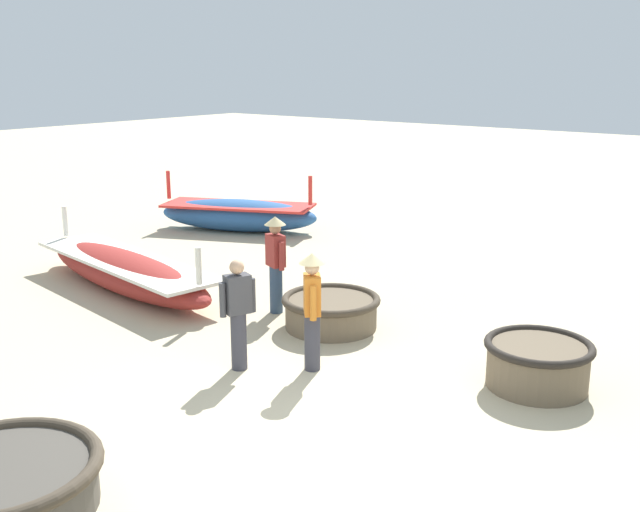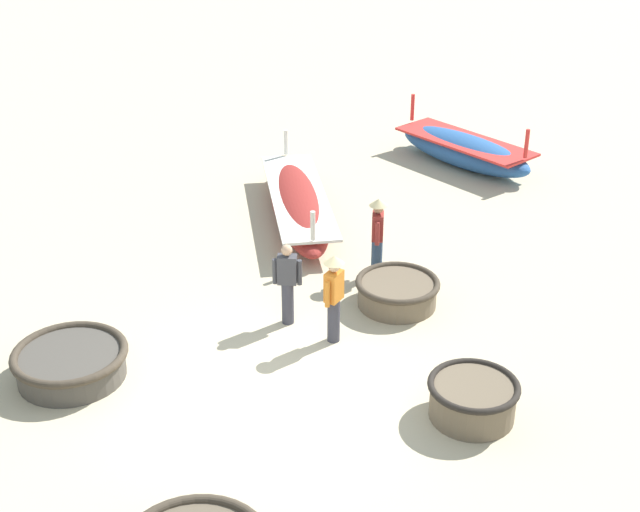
{
  "view_description": "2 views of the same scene",
  "coord_description": "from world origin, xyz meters",
  "px_view_note": "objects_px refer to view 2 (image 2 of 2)",
  "views": [
    {
      "loc": [
        -6.12,
        -4.89,
        4.14
      ],
      "look_at": [
        3.03,
        2.18,
        1.14
      ],
      "focal_mm": 42.0,
      "sensor_mm": 36.0,
      "label": 1
    },
    {
      "loc": [
        -2.7,
        -11.45,
        8.5
      ],
      "look_at": [
        1.68,
        2.58,
        0.91
      ],
      "focal_mm": 50.0,
      "sensor_mm": 36.0,
      "label": 2
    }
  ],
  "objects_px": {
    "coracle_center": "(473,398)",
    "coracle_beside_post": "(71,362)",
    "fisherman_crouching": "(378,232)",
    "fisherman_standing_left": "(334,293)",
    "long_boat_white_hull": "(464,150)",
    "fisherman_hauling": "(287,282)",
    "long_boat_green_hull": "(298,203)",
    "coracle_upturned": "(397,291)"
  },
  "relations": [
    {
      "from": "coracle_center",
      "to": "coracle_beside_post",
      "type": "distance_m",
      "value": 6.5
    },
    {
      "from": "coracle_beside_post",
      "to": "fisherman_crouching",
      "type": "xyz_separation_m",
      "value": [
        6.0,
        1.78,
        0.67
      ]
    },
    {
      "from": "coracle_center",
      "to": "fisherman_standing_left",
      "type": "distance_m",
      "value": 3.08
    },
    {
      "from": "long_boat_white_hull",
      "to": "fisherman_crouching",
      "type": "relative_size",
      "value": 2.53
    },
    {
      "from": "long_boat_white_hull",
      "to": "fisherman_hauling",
      "type": "xyz_separation_m",
      "value": [
        -6.43,
        -6.15,
        0.42
      ]
    },
    {
      "from": "coracle_beside_post",
      "to": "fisherman_crouching",
      "type": "distance_m",
      "value": 6.3
    },
    {
      "from": "long_boat_green_hull",
      "to": "coracle_center",
      "type": "bearing_deg",
      "value": -86.12
    },
    {
      "from": "long_boat_green_hull",
      "to": "fisherman_hauling",
      "type": "bearing_deg",
      "value": -108.47
    },
    {
      "from": "coracle_center",
      "to": "coracle_upturned",
      "type": "xyz_separation_m",
      "value": [
        0.16,
        3.51,
        -0.05
      ]
    },
    {
      "from": "coracle_center",
      "to": "coracle_beside_post",
      "type": "relative_size",
      "value": 0.75
    },
    {
      "from": "coracle_beside_post",
      "to": "fisherman_standing_left",
      "type": "relative_size",
      "value": 1.14
    },
    {
      "from": "long_boat_green_hull",
      "to": "fisherman_standing_left",
      "type": "bearing_deg",
      "value": -99.23
    },
    {
      "from": "long_boat_white_hull",
      "to": "fisherman_crouching",
      "type": "distance_m",
      "value": 6.57
    },
    {
      "from": "coracle_beside_post",
      "to": "fisherman_standing_left",
      "type": "xyz_separation_m",
      "value": [
        4.45,
        -0.23,
        0.67
      ]
    },
    {
      "from": "long_boat_white_hull",
      "to": "long_boat_green_hull",
      "type": "xyz_separation_m",
      "value": [
        -5.0,
        -1.87,
        -0.05
      ]
    },
    {
      "from": "coracle_upturned",
      "to": "fisherman_standing_left",
      "type": "bearing_deg",
      "value": -151.75
    },
    {
      "from": "long_boat_green_hull",
      "to": "fisherman_hauling",
      "type": "height_order",
      "value": "fisherman_hauling"
    },
    {
      "from": "coracle_beside_post",
      "to": "fisherman_hauling",
      "type": "bearing_deg",
      "value": 8.72
    },
    {
      "from": "fisherman_crouching",
      "to": "coracle_upturned",
      "type": "bearing_deg",
      "value": -91.63
    },
    {
      "from": "fisherman_standing_left",
      "to": "fisherman_crouching",
      "type": "relative_size",
      "value": 1.0
    },
    {
      "from": "fisherman_hauling",
      "to": "coracle_beside_post",
      "type": "bearing_deg",
      "value": -171.28
    },
    {
      "from": "coracle_beside_post",
      "to": "coracle_upturned",
      "type": "bearing_deg",
      "value": 5.63
    },
    {
      "from": "coracle_center",
      "to": "coracle_beside_post",
      "type": "bearing_deg",
      "value": 153.33
    },
    {
      "from": "coracle_center",
      "to": "fisherman_crouching",
      "type": "relative_size",
      "value": 0.85
    },
    {
      "from": "long_boat_white_hull",
      "to": "fisherman_hauling",
      "type": "height_order",
      "value": "fisherman_hauling"
    },
    {
      "from": "coracle_upturned",
      "to": "long_boat_green_hull",
      "type": "distance_m",
      "value": 4.34
    },
    {
      "from": "coracle_center",
      "to": "long_boat_white_hull",
      "type": "bearing_deg",
      "value": 65.17
    },
    {
      "from": "long_boat_white_hull",
      "to": "coracle_center",
      "type": "bearing_deg",
      "value": -114.83
    },
    {
      "from": "fisherman_hauling",
      "to": "fisherman_standing_left",
      "type": "height_order",
      "value": "fisherman_standing_left"
    },
    {
      "from": "coracle_beside_post",
      "to": "fisherman_hauling",
      "type": "relative_size",
      "value": 1.21
    },
    {
      "from": "coracle_beside_post",
      "to": "long_boat_green_hull",
      "type": "bearing_deg",
      "value": 42.7
    },
    {
      "from": "fisherman_standing_left",
      "to": "coracle_center",
      "type": "bearing_deg",
      "value": -63.22
    },
    {
      "from": "long_boat_green_hull",
      "to": "long_boat_white_hull",
      "type": "bearing_deg",
      "value": 20.52
    },
    {
      "from": "coracle_center",
      "to": "coracle_beside_post",
      "type": "xyz_separation_m",
      "value": [
        -5.81,
        2.92,
        -0.05
      ]
    },
    {
      "from": "coracle_upturned",
      "to": "fisherman_crouching",
      "type": "relative_size",
      "value": 0.95
    },
    {
      "from": "long_boat_white_hull",
      "to": "fisherman_hauling",
      "type": "bearing_deg",
      "value": -136.26
    },
    {
      "from": "coracle_center",
      "to": "fisherman_crouching",
      "type": "distance_m",
      "value": 4.74
    },
    {
      "from": "coracle_beside_post",
      "to": "fisherman_crouching",
      "type": "bearing_deg",
      "value": 16.5
    },
    {
      "from": "fisherman_hauling",
      "to": "fisherman_crouching",
      "type": "bearing_deg",
      "value": 28.87
    },
    {
      "from": "fisherman_standing_left",
      "to": "fisherman_crouching",
      "type": "bearing_deg",
      "value": 52.25
    },
    {
      "from": "coracle_upturned",
      "to": "fisherman_hauling",
      "type": "relative_size",
      "value": 1.01
    },
    {
      "from": "coracle_beside_post",
      "to": "long_boat_white_hull",
      "type": "distance_m",
      "value": 12.29
    }
  ]
}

